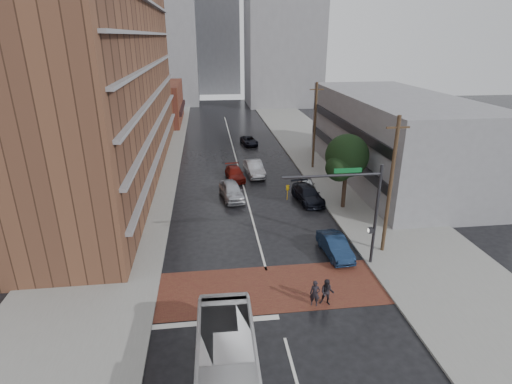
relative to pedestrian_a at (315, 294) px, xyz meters
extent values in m
plane|color=black|center=(-2.24, 1.50, -0.81)|extent=(160.00, 160.00, 0.00)
cube|color=brown|center=(-2.24, 2.00, -0.80)|extent=(14.00, 5.00, 0.02)
cube|color=gray|center=(-13.74, 26.50, -0.74)|extent=(9.00, 90.00, 0.15)
cube|color=gray|center=(9.26, 26.50, -0.74)|extent=(9.00, 90.00, 0.15)
cube|color=brown|center=(-16.24, 25.50, 13.19)|extent=(10.00, 44.00, 28.00)
cube|color=brown|center=(-14.24, 55.50, 2.69)|extent=(8.00, 16.00, 7.00)
cube|color=gray|center=(14.26, 21.50, 3.69)|extent=(11.00, 26.00, 9.00)
cube|color=gray|center=(-16.24, 79.50, 15.19)|extent=(18.00, 16.00, 32.00)
cube|color=gray|center=(11.76, 73.50, 17.19)|extent=(16.00, 14.00, 36.00)
cube|color=gray|center=(-2.24, 96.50, 11.19)|extent=(12.00, 10.00, 24.00)
cylinder|color=#332319|center=(6.26, 13.50, 1.19)|extent=(0.36, 0.36, 4.00)
sphere|color=black|center=(6.26, 13.50, 4.19)|extent=(3.80, 3.80, 3.80)
sphere|color=black|center=(5.36, 12.70, 3.39)|extent=(2.40, 2.40, 2.40)
sphere|color=black|center=(7.06, 14.30, 3.59)|extent=(2.60, 2.60, 2.60)
cylinder|color=#2D2D33|center=(5.06, 4.00, 2.79)|extent=(0.20, 0.20, 7.20)
cylinder|color=#2D2D33|center=(1.86, 4.00, 5.79)|extent=(6.40, 0.16, 0.16)
imported|color=gold|center=(-0.94, 4.00, 4.79)|extent=(0.20, 0.16, 1.00)
cube|color=#0C5926|center=(2.86, 4.00, 6.09)|extent=(1.80, 0.05, 0.30)
cube|color=#2D2D33|center=(4.81, 4.00, 1.79)|extent=(0.30, 0.30, 0.35)
cylinder|color=#473321|center=(6.56, 5.50, 4.19)|extent=(0.26, 0.26, 10.00)
cube|color=#473321|center=(6.56, 5.50, 8.39)|extent=(1.60, 0.12, 0.12)
cylinder|color=#473321|center=(6.56, 25.50, 4.19)|extent=(0.26, 0.26, 10.00)
cube|color=#473321|center=(6.56, 25.50, 8.39)|extent=(1.60, 0.12, 0.12)
imported|color=black|center=(0.00, 0.00, 0.00)|extent=(0.68, 0.55, 1.63)
imported|color=black|center=(0.73, 0.00, 0.02)|extent=(0.98, 0.88, 1.66)
imported|color=#B5B8BE|center=(-3.69, 17.08, 0.01)|extent=(2.62, 5.05, 1.64)
imported|color=#B5B7BE|center=(-0.68, 23.74, 0.01)|extent=(2.15, 5.11, 1.64)
imported|color=maroon|center=(-2.95, 22.68, -0.16)|extent=(2.21, 4.63, 1.30)
imported|color=black|center=(0.23, 37.49, -0.23)|extent=(2.57, 4.46, 1.17)
imported|color=#122441|center=(2.96, 5.50, -0.12)|extent=(1.78, 4.33, 1.40)
imported|color=black|center=(3.45, 15.51, -0.09)|extent=(2.64, 5.21, 1.45)
imported|color=#AEB2B6|center=(4.06, 18.48, -0.16)|extent=(1.78, 3.91, 1.30)
camera|label=1|loc=(-5.80, -18.82, 13.93)|focal=28.00mm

